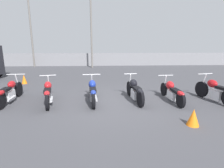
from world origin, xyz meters
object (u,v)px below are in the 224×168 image
Objects in this scene: motorcycle_slot_4 at (172,92)px; motorcycle_slot_2 at (93,91)px; motorcycle_slot_0 at (10,92)px; traffic_cone_far at (24,79)px; light_pole_left at (91,15)px; motorcycle_slot_3 at (135,90)px; light_pole_right at (30,18)px; traffic_cone_near at (193,117)px; motorcycle_slot_1 at (48,93)px; motorcycle_slot_5 at (216,91)px.

motorcycle_slot_2 is at bearing 176.33° from motorcycle_slot_4.
motorcycle_slot_0 reaches higher than traffic_cone_far.
light_pole_left reaches higher than motorcycle_slot_3.
motorcycle_slot_2 is (6.45, -11.39, -4.21)m from light_pole_right.
light_pole_left is 17.23× the size of traffic_cone_near.
motorcycle_slot_4 is (4.76, 0.05, -0.03)m from motorcycle_slot_1.
motorcycle_slot_5 is (11.21, -11.63, -4.21)m from light_pole_right.
motorcycle_slot_3 is at bearing -10.69° from motorcycle_slot_1.
motorcycle_slot_0 is 6.29m from motorcycle_slot_4.
motorcycle_slot_2 is 1.65m from motorcycle_slot_3.
motorcycle_slot_0 is at bearing -104.06° from light_pole_left.
traffic_cone_near is at bearing -67.95° from motorcycle_slot_3.
motorcycle_slot_3 is (2.26, -10.34, -4.34)m from light_pole_left.
light_pole_left is at bearing -9.67° from light_pole_right.
motorcycle_slot_5 reaches higher than motorcycle_slot_0.
motorcycle_slot_4 is at bearing -26.23° from traffic_cone_far.
motorcycle_slot_1 reaches higher than motorcycle_slot_3.
motorcycle_slot_5 is at bearing -14.78° from motorcycle_slot_1.
traffic_cone_far is (-3.47, -6.92, -4.50)m from light_pole_left.
light_pole_left is at bearing 107.10° from motorcycle_slot_4.
motorcycle_slot_0 is (-2.57, -10.26, -4.36)m from light_pole_left.
motorcycle_slot_3 is 1.05× the size of motorcycle_slot_5.
light_pole_left is 8.96m from traffic_cone_far.
motorcycle_slot_0 is at bearing 172.33° from motorcycle_slot_3.
motorcycle_slot_0 is 6.48m from traffic_cone_near.
traffic_cone_far is at bearing -116.65° from light_pole_left.
motorcycle_slot_5 is (4.75, -0.24, 0.00)m from motorcycle_slot_2.
traffic_cone_near is at bearing -146.21° from motorcycle_slot_5.
traffic_cone_far is (-0.90, 3.34, -0.15)m from motorcycle_slot_0.
motorcycle_slot_3 reaches higher than motorcycle_slot_2.
motorcycle_slot_0 is 3.46m from traffic_cone_far.
motorcycle_slot_4 is at bearing -13.04° from motorcycle_slot_1.
motorcycle_slot_2 is 1.01× the size of motorcycle_slot_3.
motorcycle_slot_4 is at bearing -5.43° from motorcycle_slot_0.
light_pole_right is (-5.85, 1.00, -0.12)m from light_pole_left.
motorcycle_slot_1 reaches higher than traffic_cone_far.
motorcycle_slot_0 and motorcycle_slot_1 have the same top height.
traffic_cone_near is at bearing -74.51° from light_pole_left.
motorcycle_slot_2 is 4.04× the size of traffic_cone_far.
traffic_cone_near is (4.53, -2.06, -0.18)m from motorcycle_slot_1.
light_pole_right is 3.97× the size of motorcycle_slot_1.
motorcycle_slot_5 reaches higher than motorcycle_slot_2.
motorcycle_slot_3 reaches higher than motorcycle_slot_4.
light_pole_right is at bearing 102.66° from motorcycle_slot_0.
traffic_cone_near is (6.05, -2.31, -0.17)m from motorcycle_slot_0.
motorcycle_slot_5 is at bearing -8.65° from motorcycle_slot_4.
motorcycle_slot_4 is at bearing -11.46° from motorcycle_slot_3.
motorcycle_slot_1 is at bearing -12.87° from motorcycle_slot_0.
light_pole_left is 11.44m from motorcycle_slot_3.
light_pole_right is at bearing 99.06° from motorcycle_slot_1.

